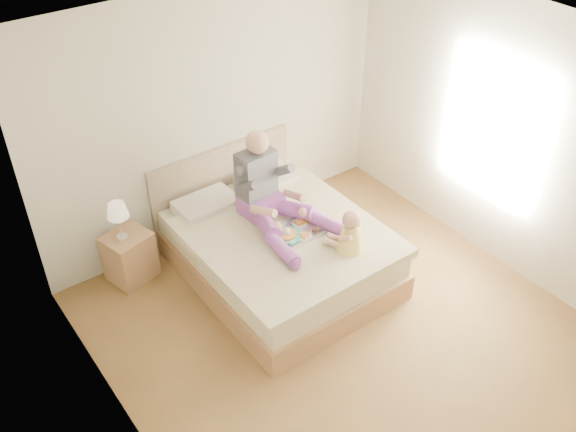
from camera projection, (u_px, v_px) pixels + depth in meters
room at (360, 196)px, 5.09m from camera, size 4.02×4.22×2.71m
bed at (275, 246)px, 6.46m from camera, size 1.70×2.18×1.00m
nightstand at (130, 256)px, 6.42m from camera, size 0.50×0.47×0.52m
lamp at (117, 212)px, 6.04m from camera, size 0.20×0.20×0.42m
adult at (270, 195)px, 6.20m from camera, size 0.78×1.14×0.93m
tray at (294, 231)px, 6.14m from camera, size 0.50×0.40×0.14m
baby at (349, 234)px, 5.87m from camera, size 0.33×0.38×0.43m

